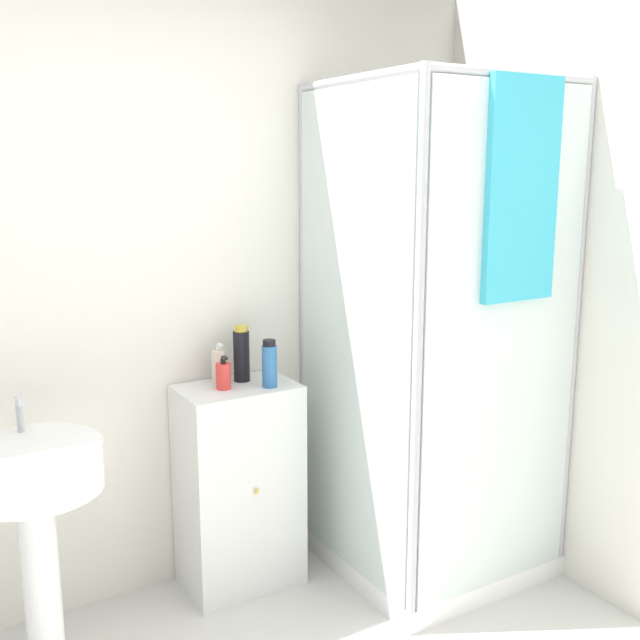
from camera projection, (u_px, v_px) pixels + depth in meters
wall_back at (105, 295)px, 2.87m from camera, size 6.40×0.06×2.50m
shower_enclosure at (433, 438)px, 3.15m from camera, size 0.84×0.87×2.07m
vanity_cabinet at (239, 486)px, 3.10m from camera, size 0.47×0.33×0.87m
sink at (35, 500)px, 2.43m from camera, size 0.45×0.45×0.99m
soap_dispenser at (223, 376)px, 2.96m from camera, size 0.06×0.06×0.14m
shampoo_bottle_tall_black at (241, 354)px, 3.06m from camera, size 0.07×0.07×0.23m
shampoo_bottle_blue at (269, 364)px, 2.98m from camera, size 0.06×0.06×0.19m
lotion_bottle_white at (219, 366)px, 3.04m from camera, size 0.06×0.06×0.17m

